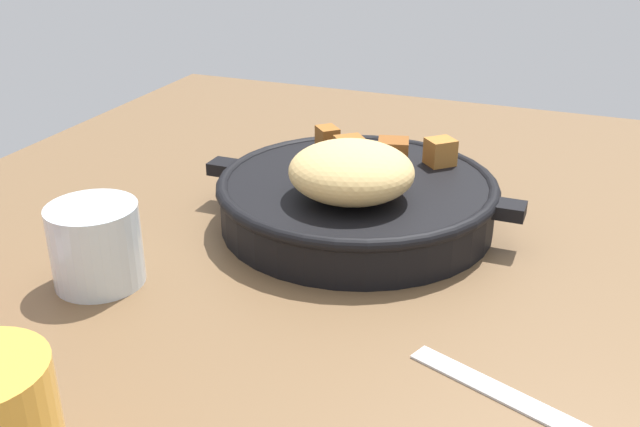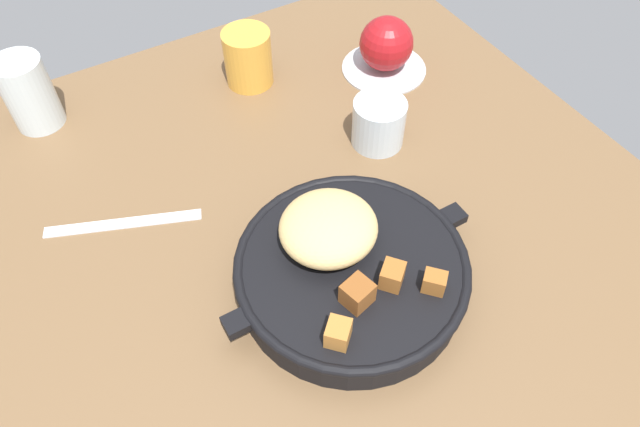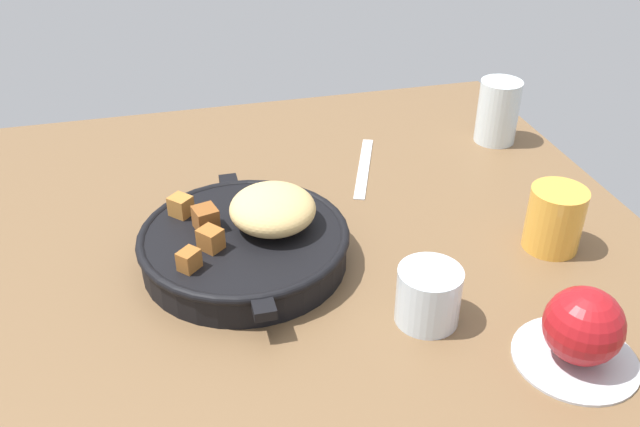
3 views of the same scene
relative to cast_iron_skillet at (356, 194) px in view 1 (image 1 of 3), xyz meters
The scene contains 4 objects.
ground_plane 6.41cm from the cast_iron_skillet, 114.67° to the left, with size 91.31×97.51×2.40cm, color brown.
cast_iron_skillet is the anchor object (origin of this frame).
butter_knife 28.45cm from the cast_iron_skillet, 132.66° to the left, with size 18.80×1.60×0.36cm, color silver.
water_glass_short 23.23cm from the cast_iron_skillet, 48.15° to the left, with size 7.07×7.07×6.55cm, color silver.
Camera 1 is at (-17.45, 53.74, 29.32)cm, focal length 41.10 mm.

